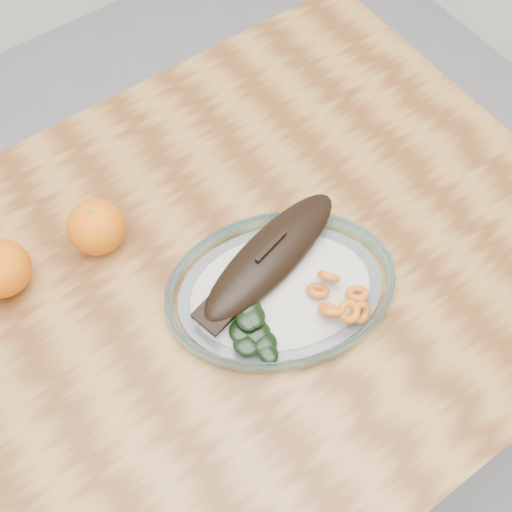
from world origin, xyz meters
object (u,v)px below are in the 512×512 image
plated_meal (280,286)px  dining_table (193,330)px  orange_right (96,227)px  orange_left (0,268)px

plated_meal → dining_table: bearing=173.3°
plated_meal → orange_right: size_ratio=9.01×
orange_right → dining_table: bearing=-72.7°
dining_table → plated_meal: 0.18m
orange_left → orange_right: bearing=-6.8°
plated_meal → orange_left: bearing=163.5°
dining_table → plated_meal: size_ratio=1.61×
orange_left → orange_right: 0.14m
orange_left → orange_right: orange_left is taller
dining_table → orange_right: size_ratio=14.50×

